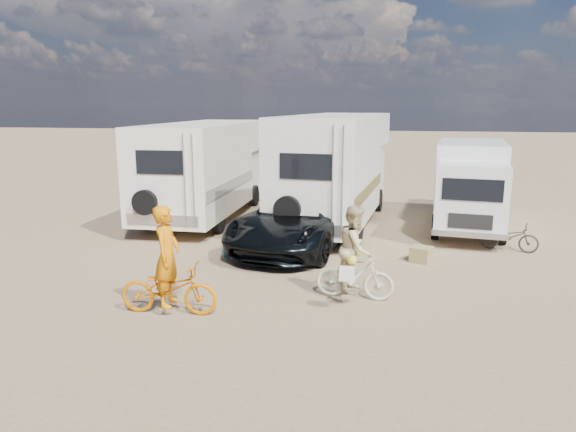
% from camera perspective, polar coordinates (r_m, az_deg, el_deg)
% --- Properties ---
extents(ground, '(140.00, 140.00, 0.00)m').
position_cam_1_polar(ground, '(11.40, 4.17, -8.18)').
color(ground, '#947858').
rests_on(ground, ground).
extents(rv_main, '(3.36, 8.32, 3.58)m').
position_cam_1_polar(rv_main, '(17.55, 5.25, 4.99)').
color(rv_main, silver).
rests_on(rv_main, ground).
extents(rv_left, '(2.56, 7.69, 3.29)m').
position_cam_1_polar(rv_left, '(18.68, -8.87, 4.87)').
color(rv_left, beige).
rests_on(rv_left, ground).
extents(box_truck, '(2.81, 6.02, 2.72)m').
position_cam_1_polar(box_truck, '(17.65, 19.11, 3.01)').
color(box_truck, silver).
rests_on(box_truck, ground).
extents(dark_suv, '(3.66, 6.06, 1.57)m').
position_cam_1_polar(dark_suv, '(14.72, 1.23, -0.31)').
color(dark_suv, black).
rests_on(dark_suv, ground).
extents(bike_man, '(1.90, 0.75, 0.98)m').
position_cam_1_polar(bike_man, '(10.35, -12.79, -7.70)').
color(bike_man, '#C56000').
rests_on(bike_man, ground).
extents(bike_woman, '(1.65, 0.65, 0.97)m').
position_cam_1_polar(bike_woman, '(10.92, 7.23, -6.46)').
color(bike_woman, beige).
rests_on(bike_woman, ground).
extents(rider_man, '(0.50, 0.73, 1.93)m').
position_cam_1_polar(rider_man, '(10.20, -12.91, -5.20)').
color(rider_man, orange).
rests_on(rider_man, ground).
extents(rider_woman, '(0.77, 0.94, 1.78)m').
position_cam_1_polar(rider_woman, '(10.80, 7.29, -4.43)').
color(rider_woman, tan).
rests_on(rider_woman, ground).
extents(bike_parked, '(1.61, 0.95, 0.80)m').
position_cam_1_polar(bike_parked, '(15.53, 22.81, -2.07)').
color(bike_parked, '#292B28').
rests_on(bike_parked, ground).
extents(cooler, '(0.67, 0.58, 0.44)m').
position_cam_1_polar(cooler, '(14.05, -5.94, -3.34)').
color(cooler, '#286990').
rests_on(cooler, ground).
extents(crate, '(0.63, 0.63, 0.39)m').
position_cam_1_polar(crate, '(13.81, 14.25, -4.05)').
color(crate, olive).
rests_on(crate, ground).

